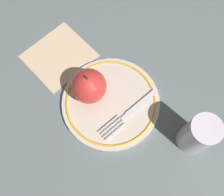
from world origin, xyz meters
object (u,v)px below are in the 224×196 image
Objects in this scene: drinking_glass at (198,135)px; napkin_folded at (59,56)px; fork at (131,111)px; apple_red_whole at (89,86)px; plate at (112,102)px.

drinking_glass reaches higher than napkin_folded.
napkin_folded is at bearing -80.95° from fork.
drinking_glass is at bearing -41.80° from apple_red_whole.
drinking_glass is at bearing 113.80° from fork.
plate is 1.97× the size of drinking_glass.
fork is at bearing -56.41° from napkin_folded.
drinking_glass is 0.39m from napkin_folded.
drinking_glass is (0.19, -0.17, 0.00)m from apple_red_whole.
napkin_folded is at bearing 112.41° from apple_red_whole.
apple_red_whole is (-0.04, 0.03, 0.05)m from plate.
fork is 0.15m from drinking_glass.
napkin_folded is at bearing 120.77° from plate.
apple_red_whole is 0.11m from fork.
drinking_glass is 0.77× the size of napkin_folded.
drinking_glass reaches higher than apple_red_whole.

